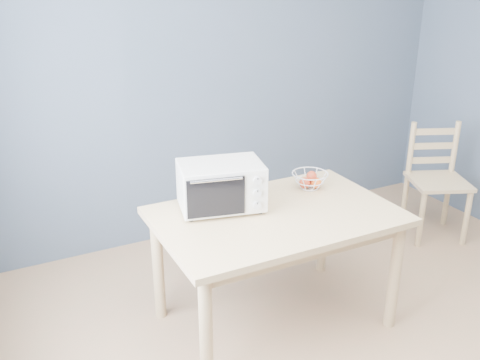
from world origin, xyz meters
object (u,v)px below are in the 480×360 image
dining_table (276,228)px  toaster_oven (218,185)px  fruit_basket (310,180)px  dining_chair (436,182)px

dining_table → toaster_oven: 0.43m
toaster_oven → dining_table: bearing=-24.1°
dining_table → fruit_basket: 0.47m
toaster_oven → fruit_basket: (0.66, 0.02, -0.09)m
dining_table → toaster_oven: size_ratio=2.58×
fruit_basket → dining_chair: (1.40, 0.22, -0.36)m
dining_chair → dining_table: bearing=-142.8°
dining_table → toaster_oven: bearing=143.1°
dining_table → dining_chair: 1.85m
toaster_oven → dining_chair: size_ratio=0.59×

